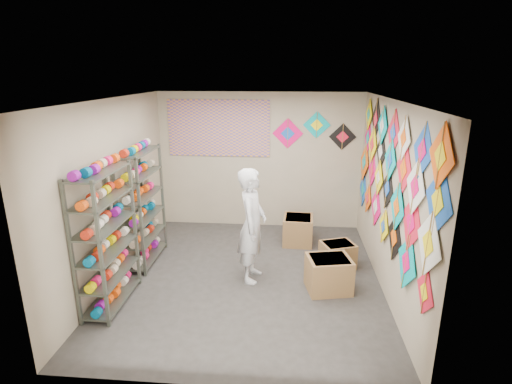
# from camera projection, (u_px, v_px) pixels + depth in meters

# --- Properties ---
(ground) EXTENTS (4.50, 4.50, 0.00)m
(ground) POSITION_uv_depth(u_px,v_px,m) (248.00, 278.00, 6.18)
(ground) COLOR #2D2A27
(room_walls) EXTENTS (4.50, 4.50, 4.50)m
(room_walls) POSITION_uv_depth(u_px,v_px,m) (247.00, 175.00, 5.71)
(room_walls) COLOR tan
(room_walls) RESTS_ON ground
(shelf_rack_front) EXTENTS (0.40, 1.10, 1.90)m
(shelf_rack_front) POSITION_uv_depth(u_px,v_px,m) (106.00, 239.00, 5.25)
(shelf_rack_front) COLOR #4C5147
(shelf_rack_front) RESTS_ON ground
(shelf_rack_back) EXTENTS (0.40, 1.10, 1.90)m
(shelf_rack_back) POSITION_uv_depth(u_px,v_px,m) (142.00, 207.00, 6.49)
(shelf_rack_back) COLOR #4C5147
(shelf_rack_back) RESTS_ON ground
(string_spools) EXTENTS (0.12, 2.36, 0.12)m
(string_spools) POSITION_uv_depth(u_px,v_px,m) (125.00, 215.00, 5.84)
(string_spools) COLOR #FF1A6D
(string_spools) RESTS_ON ground
(kite_wall_display) EXTENTS (0.06, 4.37, 2.06)m
(kite_wall_display) POSITION_uv_depth(u_px,v_px,m) (389.00, 178.00, 5.50)
(kite_wall_display) COLOR red
(kite_wall_display) RESTS_ON room_walls
(back_wall_kites) EXTENTS (1.61, 0.02, 0.74)m
(back_wall_kites) POSITION_uv_depth(u_px,v_px,m) (313.00, 132.00, 7.67)
(back_wall_kites) COLOR #E80763
(back_wall_kites) RESTS_ON room_walls
(poster) EXTENTS (2.00, 0.01, 1.10)m
(poster) POSITION_uv_depth(u_px,v_px,m) (219.00, 128.00, 7.80)
(poster) COLOR #594595
(poster) RESTS_ON room_walls
(shopkeeper) EXTENTS (0.71, 0.53, 1.74)m
(shopkeeper) POSITION_uv_depth(u_px,v_px,m) (252.00, 225.00, 5.93)
(shopkeeper) COLOR white
(shopkeeper) RESTS_ON ground
(carton_a) EXTENTS (0.70, 0.62, 0.51)m
(carton_a) POSITION_uv_depth(u_px,v_px,m) (329.00, 274.00, 5.77)
(carton_a) COLOR brown
(carton_a) RESTS_ON ground
(carton_b) EXTENTS (0.61, 0.56, 0.41)m
(carton_b) POSITION_uv_depth(u_px,v_px,m) (337.00, 255.00, 6.48)
(carton_b) COLOR brown
(carton_b) RESTS_ON ground
(carton_c) EXTENTS (0.56, 0.61, 0.51)m
(carton_c) POSITION_uv_depth(u_px,v_px,m) (298.00, 230.00, 7.37)
(carton_c) COLOR brown
(carton_c) RESTS_ON ground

